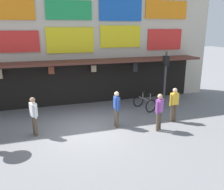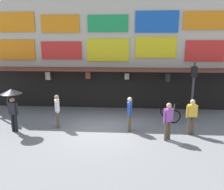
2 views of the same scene
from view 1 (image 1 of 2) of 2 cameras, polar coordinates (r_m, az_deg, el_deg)
ground_plane at (r=10.71m, az=-5.99°, el=-8.48°), size 80.00×80.00×0.00m
shopfront at (r=14.28m, az=-10.38°, el=13.86°), size 18.00×2.60×8.00m
traffic_light_far at (r=13.13m, az=12.71°, el=5.56°), size 0.30×0.34×3.20m
bicycle_parked at (r=13.27m, az=7.83°, el=-1.86°), size 0.97×1.29×1.05m
pedestrian_in_yellow at (r=10.36m, az=-18.31°, el=-4.43°), size 0.33×0.50×1.68m
pedestrian_in_purple at (r=10.53m, az=11.32°, el=-3.60°), size 0.45×0.39×1.68m
pedestrian_in_white at (r=10.70m, az=1.11°, el=-2.96°), size 0.24×0.53×1.68m
pedestrian_in_green at (r=11.69m, az=14.73°, el=-1.85°), size 0.53×0.26×1.68m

